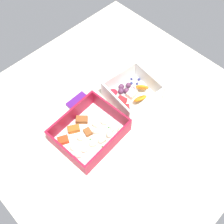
# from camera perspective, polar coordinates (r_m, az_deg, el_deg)

# --- Properties ---
(table_surface) EXTENTS (0.80, 0.80, 0.02)m
(table_surface) POSITION_cam_1_polar(r_m,az_deg,el_deg) (0.84, 0.82, -0.84)
(table_surface) COLOR beige
(table_surface) RESTS_ON ground
(pasta_container) EXTENTS (0.20, 0.17, 0.06)m
(pasta_container) POSITION_cam_1_polar(r_m,az_deg,el_deg) (0.78, -4.84, -4.51)
(pasta_container) COLOR white
(pasta_container) RESTS_ON table_surface
(fruit_bowl) EXTENTS (0.16, 0.15, 0.06)m
(fruit_bowl) POSITION_cam_1_polar(r_m,az_deg,el_deg) (0.85, 4.22, 4.11)
(fruit_bowl) COLOR white
(fruit_bowl) RESTS_ON table_surface
(candy_bar) EXTENTS (0.07, 0.03, 0.01)m
(candy_bar) POSITION_cam_1_polar(r_m,az_deg,el_deg) (0.86, -7.64, 2.48)
(candy_bar) COLOR #51197A
(candy_bar) RESTS_ON table_surface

